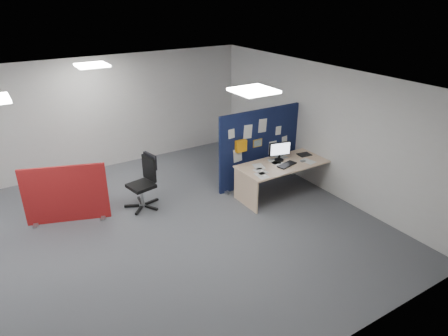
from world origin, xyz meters
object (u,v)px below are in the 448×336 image
monitor_main (280,150)px  red_divider (66,195)px  office_chair (145,178)px  main_desk (282,169)px  navy_divider (259,147)px

monitor_main → red_divider: bearing=179.0°
monitor_main → office_chair: monitor_main is taller
monitor_main → office_chair: (-2.68, 0.92, -0.35)m
main_desk → red_divider: red_divider is taller
red_divider → navy_divider: bearing=11.2°
main_desk → office_chair: office_chair is taller
navy_divider → red_divider: 4.11m
monitor_main → office_chair: 2.85m
monitor_main → main_desk: bearing=-75.1°
main_desk → office_chair: 2.87m
red_divider → main_desk: bearing=2.7°
navy_divider → office_chair: navy_divider is taller
navy_divider → office_chair: bearing=171.9°
red_divider → monitor_main: bearing=4.2°
main_desk → monitor_main: size_ratio=4.27×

